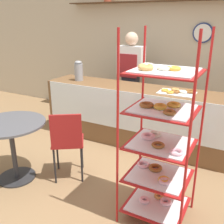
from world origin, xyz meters
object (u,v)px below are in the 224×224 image
cafe_chair (67,139)px  donut_tray_counter (178,92)px  cafe_table (11,136)px  pastry_rack (160,141)px  person_worker (131,77)px  coffee_carafe (79,71)px

cafe_chair → donut_tray_counter: (0.94, 1.31, 0.39)m
cafe_table → cafe_chair: 0.67m
cafe_table → donut_tray_counter: (1.55, 1.62, 0.36)m
pastry_rack → person_worker: size_ratio=1.09×
cafe_chair → pastry_rack: bearing=141.4°
cafe_table → cafe_chair: cafe_chair is taller
pastry_rack → coffee_carafe: 2.38m
pastry_rack → cafe_table: (-1.76, -0.21, -0.26)m
person_worker → cafe_chair: bearing=-88.4°
person_worker → coffee_carafe: (-0.68, -0.60, 0.15)m
coffee_carafe → cafe_chair: bearing=-60.9°
cafe_table → coffee_carafe: bearing=94.8°
cafe_table → donut_tray_counter: bearing=46.3°
person_worker → donut_tray_counter: person_worker is taller
donut_tray_counter → pastry_rack: bearing=-81.2°
person_worker → coffee_carafe: size_ratio=5.13×
pastry_rack → donut_tray_counter: size_ratio=3.68×
coffee_carafe → donut_tray_counter: bearing=-0.3°
person_worker → cafe_chair: (0.05, -1.92, -0.38)m
person_worker → donut_tray_counter: (1.00, -0.61, 0.01)m
pastry_rack → cafe_chair: 1.20m
coffee_carafe → donut_tray_counter: size_ratio=0.66×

